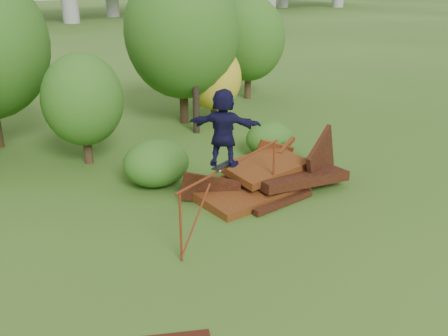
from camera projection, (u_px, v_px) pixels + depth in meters
ground at (297, 242)px, 12.66m from camera, size 240.00×240.00×0.00m
scrap_pile at (271, 178)px, 15.59m from camera, size 5.73×2.97×2.26m
grind_rail at (233, 177)px, 13.00m from camera, size 4.47×1.49×1.82m
skateboard at (223, 165)px, 12.49m from camera, size 0.80×0.44×0.08m
skater at (223, 128)px, 12.13m from camera, size 1.62×1.73×1.94m
tree_2 at (83, 100)px, 17.09m from camera, size 2.78×2.78×3.92m
tree_3 at (182, 32)px, 21.28m from camera, size 4.93×4.93×6.84m
tree_4 at (214, 78)px, 22.22m from camera, size 2.51×2.51×3.46m
tree_5 at (249, 39)px, 26.00m from camera, size 3.81×3.81×5.36m
shrub_left at (156, 163)px, 15.86m from camera, size 2.14×1.97×1.48m
shrub_right at (270, 139)px, 18.46m from camera, size 1.82×1.67×1.29m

